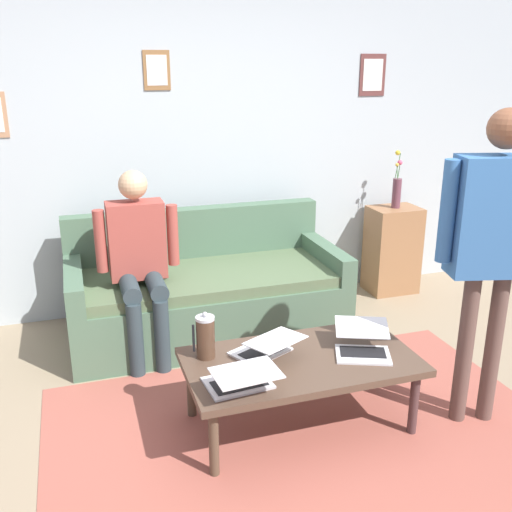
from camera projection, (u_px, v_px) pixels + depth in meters
name	position (u px, v px, depth m)	size (l,w,h in m)	color
ground_plane	(302.00, 452.00, 3.04)	(7.68, 7.68, 0.00)	gray
area_rug	(306.00, 433.00, 3.19)	(2.78, 1.84, 0.01)	#9E5043
back_wall	(202.00, 141.00, 4.60)	(7.04, 0.11, 2.70)	#ADB7BC
couch	(206.00, 293.00, 4.33)	(1.98, 0.90, 0.88)	#49674F
coffee_table	(301.00, 365.00, 3.16)	(1.26, 0.68, 0.41)	#4D392B
laptop_left	(363.00, 345.00, 3.21)	(0.40, 0.42, 0.13)	silver
laptop_center	(266.00, 347.00, 3.18)	(0.42, 0.43, 0.12)	silver
laptop_right	(241.00, 379.00, 2.85)	(0.35, 0.37, 0.13)	silver
french_press	(205.00, 337.00, 3.13)	(0.12, 0.10, 0.27)	#4C3323
side_shelf	(392.00, 250.00, 5.10)	(0.42, 0.32, 0.76)	#93633F
flower_vase	(397.00, 189.00, 4.93)	(0.08, 0.09, 0.49)	brown
person_standing	(495.00, 232.00, 2.99)	(0.60, 0.30, 1.73)	brown
person_seated	(139.00, 255.00, 3.85)	(0.55, 0.51, 1.28)	#2C393E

